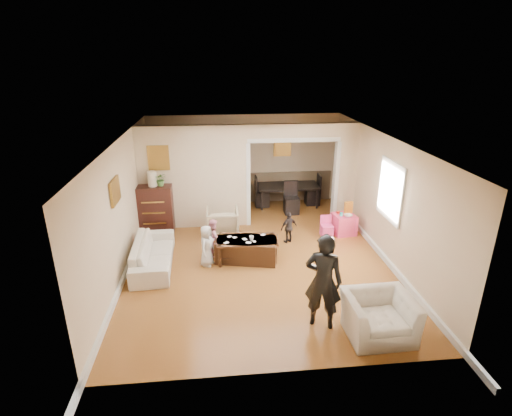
{
  "coord_description": "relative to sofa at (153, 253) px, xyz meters",
  "views": [
    {
      "loc": [
        -0.82,
        -7.82,
        4.16
      ],
      "look_at": [
        0.0,
        0.2,
        1.05
      ],
      "focal_mm": 27.92,
      "sensor_mm": 36.0,
      "label": 1
    }
  ],
  "objects": [
    {
      "name": "armchair_back",
      "position": [
        1.48,
        1.33,
        0.07
      ],
      "size": [
        0.76,
        0.78,
        0.71
      ],
      "primitive_type": "imported",
      "rotation": [
        0.0,
        0.0,
        3.14
      ],
      "color": "tan",
      "rests_on": "ground"
    },
    {
      "name": "framed_art_alcove",
      "position": [
        3.31,
        3.67,
        1.42
      ],
      "size": [
        0.45,
        0.03,
        0.55
      ],
      "primitive_type": "cube",
      "color": "brown"
    },
    {
      "name": "floor",
      "position": [
        2.21,
        0.23,
        -0.28
      ],
      "size": [
        7.0,
        7.0,
        0.0
      ],
      "primitive_type": "plane",
      "color": "#AD692C",
      "rests_on": "ground"
    },
    {
      "name": "sofa",
      "position": [
        0.0,
        0.0,
        0.0
      ],
      "size": [
        0.83,
        1.97,
        0.57
      ],
      "primitive_type": "imported",
      "rotation": [
        0.0,
        0.0,
        1.61
      ],
      "color": "beige",
      "rests_on": "ground"
    },
    {
      "name": "partition_header",
      "position": [
        3.31,
        2.03,
        2.14
      ],
      "size": [
        2.22,
        0.18,
        0.35
      ],
      "primitive_type": "cube",
      "color": "beige",
      "rests_on": "partition_right"
    },
    {
      "name": "cyan_cup",
      "position": [
        4.37,
        1.13,
        0.25
      ],
      "size": [
        0.08,
        0.08,
        0.08
      ],
      "primitive_type": "cylinder",
      "color": "#26BFC2",
      "rests_on": "play_table"
    },
    {
      "name": "framed_art_sofa_wall",
      "position": [
        -0.5,
        -0.37,
        1.52
      ],
      "size": [
        0.03,
        0.55,
        0.4
      ],
      "primitive_type": "cube",
      "color": "brown"
    },
    {
      "name": "play_bowl",
      "position": [
        4.52,
        1.06,
        0.24
      ],
      "size": [
        0.23,
        0.23,
        0.05
      ],
      "primitive_type": "imported",
      "rotation": [
        0.0,
        0.0,
        0.14
      ],
      "color": "white",
      "rests_on": "play_table"
    },
    {
      "name": "partition_left",
      "position": [
        0.83,
        2.03,
        1.02
      ],
      "size": [
        2.75,
        0.18,
        2.6
      ],
      "primitive_type": "cube",
      "color": "beige",
      "rests_on": "ground"
    },
    {
      "name": "framed_art_partition",
      "position": [
        0.01,
        1.93,
        1.57
      ],
      "size": [
        0.45,
        0.03,
        0.55
      ],
      "primitive_type": "cube",
      "color": "brown",
      "rests_on": "partition_left"
    },
    {
      "name": "child_kneel_b",
      "position": [
        1.27,
        0.36,
        0.14
      ],
      "size": [
        0.37,
        0.45,
        0.84
      ],
      "primitive_type": "imported",
      "rotation": [
        0.0,
        0.0,
        1.7
      ],
      "color": "pink",
      "rests_on": "ground"
    },
    {
      "name": "child_toddler",
      "position": [
        3.02,
        0.81,
        0.1
      ],
      "size": [
        0.48,
        0.37,
        0.76
      ],
      "primitive_type": "imported",
      "rotation": [
        0.0,
        0.0,
        -2.66
      ],
      "color": "black",
      "rests_on": "ground"
    },
    {
      "name": "dining_table",
      "position": [
        3.43,
        3.31,
        0.03
      ],
      "size": [
        1.78,
        0.99,
        0.62
      ],
      "primitive_type": "imported",
      "rotation": [
        0.0,
        0.0,
        -0.0
      ],
      "color": "black",
      "rests_on": "ground"
    },
    {
      "name": "play_table",
      "position": [
        4.47,
        1.18,
        -0.04
      ],
      "size": [
        0.58,
        0.58,
        0.49
      ],
      "primitive_type": "cube",
      "rotation": [
        0.0,
        0.0,
        0.14
      ],
      "color": "#FF4376",
      "rests_on": "ground"
    },
    {
      "name": "partition_right",
      "position": [
        4.68,
        2.03,
        1.02
      ],
      "size": [
        0.55,
        0.18,
        2.6
      ],
      "primitive_type": "cube",
      "color": "beige",
      "rests_on": "ground"
    },
    {
      "name": "toy_block",
      "position": [
        4.35,
        1.3,
        0.24
      ],
      "size": [
        0.1,
        0.09,
        0.05
      ],
      "primitive_type": "cube",
      "rotation": [
        0.0,
        0.0,
        0.49
      ],
      "color": "red",
      "rests_on": "play_table"
    },
    {
      "name": "craft_papers",
      "position": [
        1.9,
        0.07,
        0.2
      ],
      "size": [
        0.94,
        0.48,
        0.0
      ],
      "color": "white",
      "rests_on": "coffee_table"
    },
    {
      "name": "window_pane",
      "position": [
        4.94,
        -0.17,
        1.27
      ],
      "size": [
        0.03,
        0.95,
        1.1
      ],
      "primitive_type": "cube",
      "color": "white",
      "rests_on": "ground"
    },
    {
      "name": "table_lamp",
      "position": [
        -0.16,
        1.76,
        1.1
      ],
      "size": [
        0.22,
        0.22,
        0.36
      ],
      "primitive_type": "cylinder",
      "color": "beige",
      "rests_on": "dresser"
    },
    {
      "name": "coffee_cup",
      "position": [
        2.07,
        0.01,
        0.25
      ],
      "size": [
        0.12,
        0.12,
        0.09
      ],
      "primitive_type": "imported",
      "rotation": [
        0.0,
        0.0,
        -0.22
      ],
      "color": "silver",
      "rests_on": "coffee_table"
    },
    {
      "name": "coffee_table",
      "position": [
        1.97,
        0.06,
        -0.04
      ],
      "size": [
        1.4,
        0.91,
        0.48
      ],
      "primitive_type": "cube",
      "rotation": [
        0.0,
        0.0,
        -0.22
      ],
      "color": "#3C2013",
      "rests_on": "ground"
    },
    {
      "name": "potted_plant",
      "position": [
        0.04,
        1.76,
        1.08
      ],
      "size": [
        0.29,
        0.25,
        0.32
      ],
      "primitive_type": "imported",
      "color": "#467232",
      "rests_on": "dresser"
    },
    {
      "name": "cereal_box",
      "position": [
        4.59,
        1.28,
        0.36
      ],
      "size": [
        0.21,
        0.1,
        0.3
      ],
      "primitive_type": "cube",
      "rotation": [
        0.0,
        0.0,
        0.14
      ],
      "color": "yellow",
      "rests_on": "play_table"
    },
    {
      "name": "armchair_front",
      "position": [
        3.83,
        -2.62,
        0.05
      ],
      "size": [
        1.06,
        0.93,
        0.67
      ],
      "primitive_type": "imported",
      "rotation": [
        0.0,
        0.0,
        0.03
      ],
      "color": "beige",
      "rests_on": "ground"
    },
    {
      "name": "adult_person",
      "position": [
        3.0,
        -2.28,
        0.53
      ],
      "size": [
        0.7,
        0.6,
        1.64
      ],
      "primitive_type": "imported",
      "rotation": [
        0.0,
        0.0,
        2.73
      ],
      "color": "black",
      "rests_on": "ground"
    },
    {
      "name": "dresser",
      "position": [
        -0.16,
        1.76,
        0.32
      ],
      "size": [
        0.88,
        0.49,
        1.2
      ],
      "primitive_type": "cube",
      "color": "#361410",
      "rests_on": "ground"
    },
    {
      "name": "child_kneel_a",
      "position": [
        1.12,
        -0.09,
        0.16
      ],
      "size": [
        0.43,
        0.51,
        0.89
      ],
      "primitive_type": "imported",
      "rotation": [
        0.0,
        0.0,
        1.18
      ],
      "color": "silver",
      "rests_on": "ground"
    }
  ]
}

